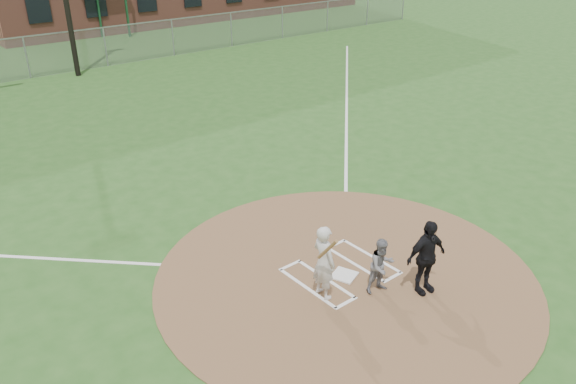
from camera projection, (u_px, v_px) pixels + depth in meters
ground at (345, 275)px, 12.46m from camera, size 140.00×140.00×0.00m
dirt_circle at (345, 275)px, 12.46m from camera, size 8.40×8.40×0.02m
home_plate at (344, 275)px, 12.39m from camera, size 0.65×0.65×0.03m
foul_line_first at (347, 104)px, 23.83m from camera, size 17.04×17.04×0.01m
catcher at (382, 266)px, 11.65m from camera, size 0.68×0.58×1.24m
umpire at (426, 257)px, 11.55m from camera, size 1.03×0.57×1.67m
batters_boxes at (340, 271)px, 12.56m from camera, size 2.08×1.88×0.01m
batter_at_plate at (324, 262)px, 11.41m from camera, size 0.59×1.01×1.78m
outfield_fence at (27, 57)px, 27.26m from camera, size 56.08×0.08×2.03m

